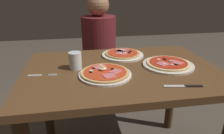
# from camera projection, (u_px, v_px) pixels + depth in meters

# --- Properties ---
(dining_table) EXTENTS (1.18, 0.82, 0.77)m
(dining_table) POSITION_uv_depth(u_px,v_px,m) (122.00, 86.00, 1.32)
(dining_table) COLOR brown
(dining_table) RESTS_ON ground
(pizza_foreground) EXTENTS (0.30, 0.30, 0.05)m
(pizza_foreground) POSITION_uv_depth(u_px,v_px,m) (105.00, 73.00, 1.16)
(pizza_foreground) COLOR white
(pizza_foreground) RESTS_ON dining_table
(pizza_across_left) EXTENTS (0.32, 0.32, 0.03)m
(pizza_across_left) POSITION_uv_depth(u_px,v_px,m) (168.00, 64.00, 1.30)
(pizza_across_left) COLOR silver
(pizza_across_left) RESTS_ON dining_table
(pizza_across_right) EXTENTS (0.30, 0.30, 0.03)m
(pizza_across_right) POSITION_uv_depth(u_px,v_px,m) (123.00, 54.00, 1.49)
(pizza_across_right) COLOR white
(pizza_across_right) RESTS_ON dining_table
(water_glass_near) EXTENTS (0.08, 0.08, 0.10)m
(water_glass_near) POSITION_uv_depth(u_px,v_px,m) (75.00, 62.00, 1.25)
(water_glass_near) COLOR silver
(water_glass_near) RESTS_ON dining_table
(fork) EXTENTS (0.16, 0.03, 0.00)m
(fork) POSITION_uv_depth(u_px,v_px,m) (40.00, 75.00, 1.16)
(fork) COLOR silver
(fork) RESTS_ON dining_table
(knife) EXTENTS (0.20, 0.05, 0.01)m
(knife) POSITION_uv_depth(u_px,v_px,m) (186.00, 86.00, 1.04)
(knife) COLOR silver
(knife) RESTS_ON dining_table
(diner_person) EXTENTS (0.32, 0.32, 1.18)m
(diner_person) POSITION_uv_depth(u_px,v_px,m) (99.00, 59.00, 2.05)
(diner_person) COLOR black
(diner_person) RESTS_ON ground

